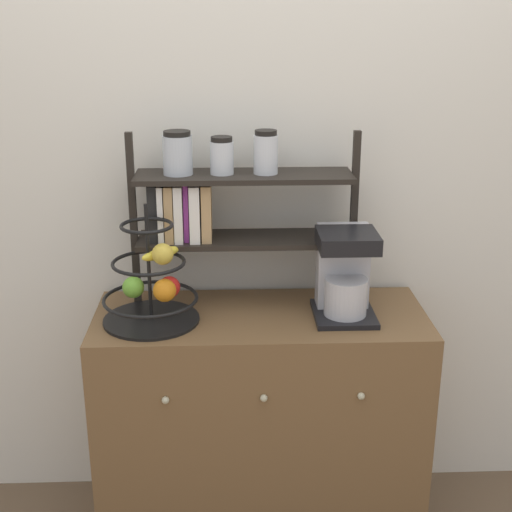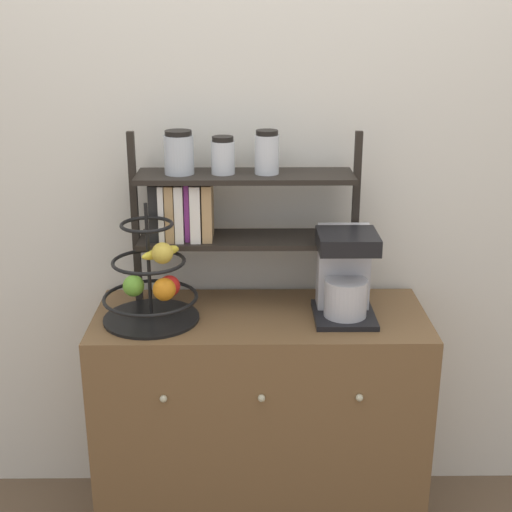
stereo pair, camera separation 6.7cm
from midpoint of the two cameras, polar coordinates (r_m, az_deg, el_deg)
wall_back at (r=2.55m, az=1.05°, el=7.30°), size 7.00×0.05×2.60m
sideboard at (r=2.63m, az=1.10°, el=-13.13°), size 1.13×0.48×0.84m
coffee_maker at (r=2.39m, az=7.91°, el=-1.43°), size 0.20×0.23×0.30m
fruit_stand at (r=2.36m, az=-7.46°, el=-2.27°), size 0.32×0.32×0.40m
shelf_hutch at (r=2.42m, az=-2.49°, el=4.66°), size 0.78×0.20×0.61m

